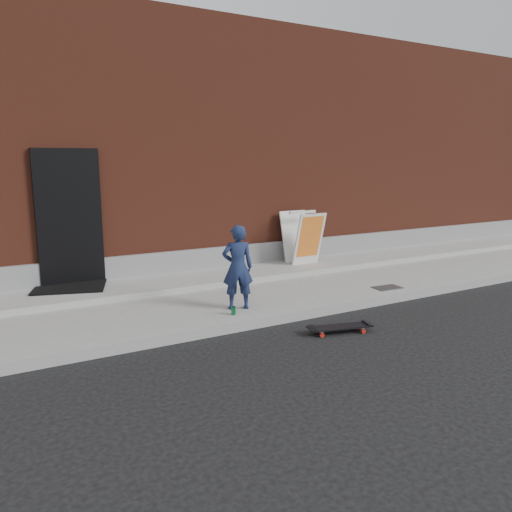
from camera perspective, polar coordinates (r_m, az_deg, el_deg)
ground at (r=7.41m, az=4.59°, el=-7.47°), size 80.00×80.00×0.00m
sidewalk at (r=8.62m, az=-0.99°, el=-4.28°), size 20.00×3.00×0.15m
apron at (r=9.36m, az=-3.62°, el=-2.28°), size 20.00×1.20×0.10m
building at (r=13.41m, az=-12.50°, el=11.35°), size 20.00×8.10×5.00m
child at (r=7.34m, az=-2.12°, el=-1.29°), size 0.53×0.43×1.26m
skateboard at (r=6.98m, az=9.58°, el=-8.04°), size 0.91×0.44×0.10m
pizza_sign at (r=10.24m, az=5.38°, el=2.17°), size 0.67×0.79×1.07m
soda_can at (r=7.19m, az=-2.58°, el=-6.27°), size 0.08×0.08×0.12m
doormat at (r=8.85m, az=-20.47°, el=-3.29°), size 1.32×1.18×0.03m
utility_plate at (r=8.96m, az=14.79°, el=-3.51°), size 0.50×0.33×0.01m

